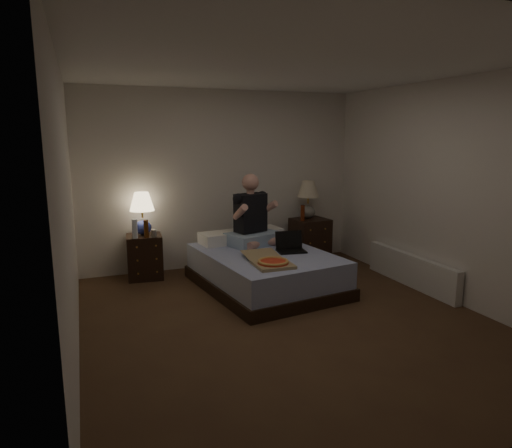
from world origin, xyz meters
name	(u,v)px	position (x,y,z in m)	size (l,w,h in m)	color
floor	(287,321)	(0.00, 0.00, 0.00)	(4.00, 4.50, 0.00)	#523923
ceiling	(291,66)	(0.00, 0.00, 2.50)	(4.00, 4.50, 0.00)	white
wall_back	(222,180)	(0.00, 2.25, 1.25)	(4.00, 2.50, 0.00)	silver
wall_front	(473,256)	(0.00, -2.25, 1.25)	(4.00, 2.50, 0.00)	silver
wall_left	(68,212)	(-2.00, 0.00, 1.25)	(4.50, 2.50, 0.00)	silver
wall_right	(450,191)	(2.00, 0.00, 1.25)	(4.50, 2.50, 0.00)	silver
bed	(265,270)	(0.18, 1.04, 0.23)	(1.36, 1.82, 0.45)	#5B6CB7
nightstand_left	(145,257)	(-1.16, 1.99, 0.29)	(0.45, 0.40, 0.58)	black
nightstand_right	(310,240)	(1.27, 1.94, 0.32)	(0.50, 0.45, 0.65)	black
lamp_left	(142,214)	(-1.16, 2.05, 0.86)	(0.32, 0.32, 0.56)	#2A389C
lamp_right	(308,200)	(1.26, 2.02, 0.93)	(0.32, 0.32, 0.56)	gray
water_bottle	(135,229)	(-1.29, 1.84, 0.71)	(0.07, 0.07, 0.25)	white
soda_can	(154,233)	(-1.05, 1.82, 0.63)	(0.07, 0.07, 0.10)	#A9A9A5
beer_bottle_left	(146,229)	(-1.14, 1.84, 0.70)	(0.06, 0.06, 0.23)	#5B2D0D
beer_bottle_right	(303,213)	(1.09, 1.85, 0.76)	(0.06, 0.06, 0.23)	#61230D
person	(253,210)	(0.18, 1.49, 0.92)	(0.66, 0.52, 0.93)	black
laptop	(292,243)	(0.49, 0.95, 0.57)	(0.34, 0.28, 0.24)	black
pizza_box	(273,263)	(0.03, 0.46, 0.49)	(0.40, 0.76, 0.08)	tan
radiator	(411,270)	(1.93, 0.46, 0.20)	(0.10, 1.60, 0.40)	silver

